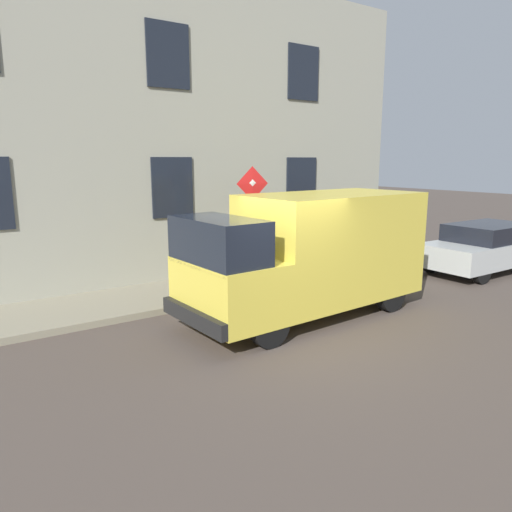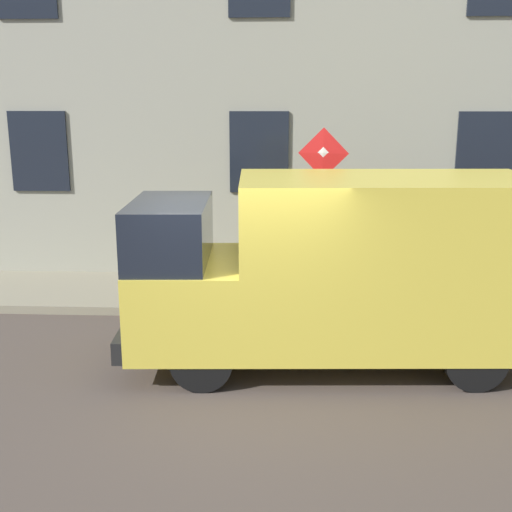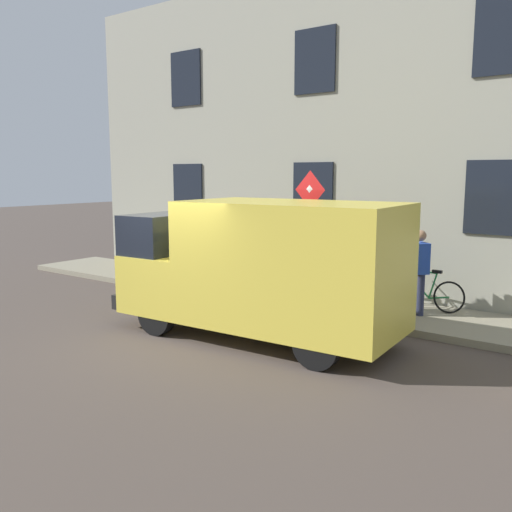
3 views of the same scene
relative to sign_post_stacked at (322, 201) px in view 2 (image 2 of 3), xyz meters
name	(u,v)px [view 2 (image 2 of 3)]	position (x,y,z in m)	size (l,w,h in m)	color
ground_plane	(243,381)	(-2.61, 1.09, -1.89)	(80.00, 80.00, 0.00)	#4B4039
sidewalk_slab	(256,294)	(0.89, 1.09, -1.82)	(2.19, 17.19, 0.14)	gray
building_facade	(260,75)	(2.34, 1.09, 2.01)	(0.75, 15.19, 7.81)	#9B9988
sign_post_stacked	(322,201)	(0.00, 0.00, 0.00)	(0.19, 0.56, 2.78)	#474C47
delivery_van	(340,266)	(-1.90, -0.14, -0.56)	(2.27, 5.42, 2.50)	yellow
bicycle_green	(423,264)	(1.44, -1.96, -1.38)	(0.46, 1.72, 0.89)	black
bicycle_orange	(367,264)	(1.44, -0.93, -1.38)	(0.46, 1.71, 0.89)	black
pedestrian	(434,241)	(0.94, -2.01, -0.82)	(0.47, 0.47, 1.72)	#262B47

